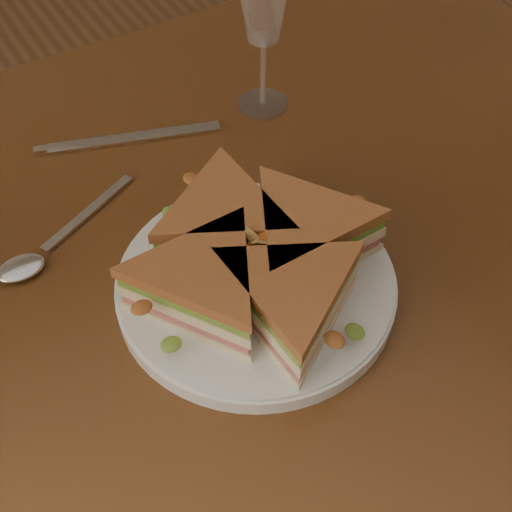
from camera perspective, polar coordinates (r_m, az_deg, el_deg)
The scene contains 7 objects.
table at distance 0.79m, azimuth -4.21°, elevation -3.93°, with size 1.20×0.80×0.75m.
plate at distance 0.67m, azimuth 0.00°, elevation -2.37°, with size 0.26×0.26×0.02m, color white.
sandwich_wedges at distance 0.64m, azimuth 0.00°, elevation -0.29°, with size 0.27×0.27×0.06m.
crisps_mound at distance 0.65m, azimuth 0.00°, elevation -0.53°, with size 0.09×0.09×0.05m, color orange, non-canonical shape.
spoon at distance 0.73m, azimuth -17.03°, elevation 0.13°, with size 0.17×0.09×0.01m.
knife at distance 0.85m, azimuth -10.64°, elevation 9.12°, with size 0.21×0.08×0.00m.
wine_glass at distance 0.82m, azimuth 0.60°, elevation 19.55°, with size 0.07×0.07×0.19m.
Camera 1 is at (-0.20, -0.44, 1.28)m, focal length 50.00 mm.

